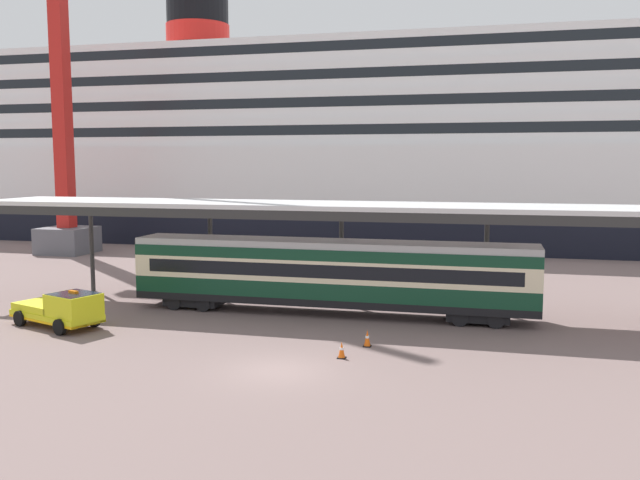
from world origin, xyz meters
TOP-DOWN VIEW (x-y plane):
  - ground_plane at (0.00, 0.00)m, footprint 400.00×400.00m
  - cruise_ship at (-18.52, 47.79)m, footprint 150.72×22.44m
  - platform_canopy at (-0.30, 10.86)m, footprint 41.60×5.50m
  - train_carriage at (-0.30, 10.44)m, footprint 22.21×2.81m
  - service_truck at (-12.76, 4.09)m, footprint 5.58×3.66m
  - traffic_cone_near at (2.13, 2.33)m, footprint 0.36×0.36m
  - traffic_cone_mid at (2.87, 4.42)m, footprint 0.36×0.36m
  - dockside_crane at (-29.57, 29.17)m, footprint 9.06×4.40m

SIDE VIEW (x-z plane):
  - ground_plane at x=0.00m, z-range 0.00..0.00m
  - traffic_cone_near at x=2.13m, z-range -0.01..0.73m
  - traffic_cone_mid at x=2.87m, z-range -0.01..0.78m
  - service_truck at x=-12.76m, z-range -0.02..2.00m
  - train_carriage at x=-0.30m, z-range 0.25..4.36m
  - platform_canopy at x=-0.30m, z-range 2.80..8.93m
  - cruise_ship at x=-18.52m, z-range -4.79..24.03m
  - dockside_crane at x=-29.57m, z-range -10.13..39.79m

